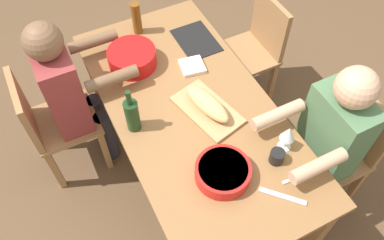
% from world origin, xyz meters
% --- Properties ---
extents(ground_plane, '(8.00, 8.00, 0.00)m').
position_xyz_m(ground_plane, '(0.00, 0.00, 0.00)').
color(ground_plane, brown).
extents(dining_table, '(1.75, 0.86, 0.74)m').
position_xyz_m(dining_table, '(0.00, 0.00, 0.65)').
color(dining_table, olive).
rests_on(dining_table, ground_plane).
extents(chair_near_left, '(0.40, 0.40, 0.85)m').
position_xyz_m(chair_near_left, '(-0.48, -0.75, 0.48)').
color(chair_near_left, '#9E7044').
rests_on(chair_near_left, ground_plane).
extents(diner_near_left, '(0.41, 0.53, 1.20)m').
position_xyz_m(diner_near_left, '(-0.48, -0.57, 0.70)').
color(diner_near_left, '#2D2D38').
rests_on(diner_near_left, ground_plane).
extents(chair_far_right, '(0.40, 0.40, 0.85)m').
position_xyz_m(chair_far_right, '(0.48, 0.75, 0.48)').
color(chair_far_right, '#9E7044').
rests_on(chair_far_right, ground_plane).
extents(diner_far_right, '(0.41, 0.53, 1.20)m').
position_xyz_m(diner_far_right, '(0.48, 0.57, 0.70)').
color(diner_far_right, '#2D2D38').
rests_on(diner_far_right, ground_plane).
extents(chair_far_left, '(0.40, 0.40, 0.85)m').
position_xyz_m(chair_far_left, '(-0.48, 0.75, 0.48)').
color(chair_far_left, '#9E7044').
rests_on(chair_far_left, ground_plane).
extents(serving_bowl_fruit, '(0.29, 0.29, 0.11)m').
position_xyz_m(serving_bowl_fruit, '(-0.47, -0.17, 0.80)').
color(serving_bowl_fruit, red).
rests_on(serving_bowl_fruit, dining_table).
extents(serving_bowl_greens, '(0.28, 0.28, 0.08)m').
position_xyz_m(serving_bowl_greens, '(0.45, -0.06, 0.78)').
color(serving_bowl_greens, red).
rests_on(serving_bowl_greens, dining_table).
extents(cutting_board, '(0.44, 0.31, 0.02)m').
position_xyz_m(cutting_board, '(0.05, 0.07, 0.75)').
color(cutting_board, tan).
rests_on(cutting_board, dining_table).
extents(bread_loaf, '(0.34, 0.18, 0.09)m').
position_xyz_m(bread_loaf, '(0.05, 0.07, 0.81)').
color(bread_loaf, tan).
rests_on(bread_loaf, cutting_board).
extents(wine_bottle, '(0.08, 0.08, 0.29)m').
position_xyz_m(wine_bottle, '(-0.03, -0.33, 0.85)').
color(wine_bottle, '#193819').
rests_on(wine_bottle, dining_table).
extents(beer_bottle, '(0.06, 0.06, 0.22)m').
position_xyz_m(beer_bottle, '(-0.73, -0.03, 0.85)').
color(beer_bottle, brown).
rests_on(beer_bottle, dining_table).
extents(wine_glass, '(0.08, 0.08, 0.17)m').
position_xyz_m(wine_glass, '(0.44, 0.31, 0.86)').
color(wine_glass, silver).
rests_on(wine_glass, dining_table).
extents(cup_far_right, '(0.07, 0.07, 0.08)m').
position_xyz_m(cup_far_right, '(0.49, 0.23, 0.78)').
color(cup_far_right, black).
rests_on(cup_far_right, dining_table).
extents(fork_far_right, '(0.03, 0.17, 0.01)m').
position_xyz_m(fork_far_right, '(0.62, 0.27, 0.74)').
color(fork_far_right, silver).
rests_on(fork_far_right, dining_table).
extents(placemat_far_left, '(0.32, 0.23, 0.01)m').
position_xyz_m(placemat_far_left, '(-0.48, 0.27, 0.74)').
color(placemat_far_left, black).
rests_on(placemat_far_left, dining_table).
extents(carving_knife, '(0.18, 0.18, 0.01)m').
position_xyz_m(carving_knife, '(0.67, 0.15, 0.74)').
color(carving_knife, silver).
rests_on(carving_knife, dining_table).
extents(napkin_stack, '(0.16, 0.16, 0.02)m').
position_xyz_m(napkin_stack, '(-0.28, 0.14, 0.75)').
color(napkin_stack, white).
rests_on(napkin_stack, dining_table).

